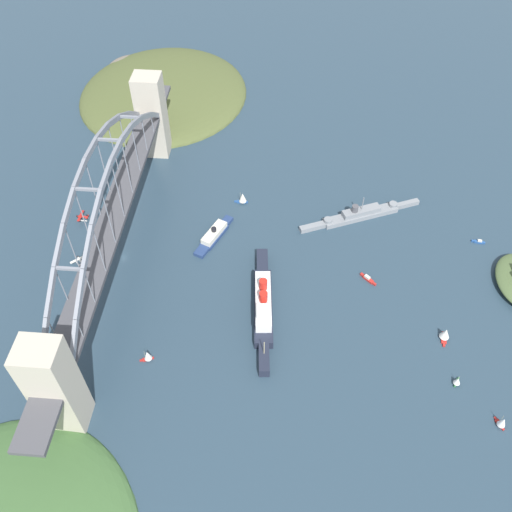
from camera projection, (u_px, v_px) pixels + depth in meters
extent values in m
plane|color=#283D4C|center=(124.00, 257.00, 333.01)|extent=(1400.00, 1400.00, 0.00)
cube|color=#BCB29E|center=(152.00, 116.00, 379.29)|extent=(15.98, 18.59, 60.47)
cube|color=#BCB29E|center=(55.00, 387.00, 241.61)|extent=(15.98, 18.59, 60.47)
cube|color=#47474C|center=(113.00, 217.00, 307.97)|extent=(191.41, 14.89, 2.40)
cube|color=#47474C|center=(157.00, 96.00, 390.08)|extent=(24.00, 14.89, 2.40)
cube|color=#47474C|center=(37.00, 426.00, 225.86)|extent=(24.00, 14.89, 2.40)
cube|color=gray|center=(135.00, 114.00, 362.59)|extent=(21.80, 1.80, 16.83)
cube|color=gray|center=(125.00, 115.00, 339.93)|extent=(21.49, 1.80, 13.86)
cube|color=gray|center=(114.00, 121.00, 319.62)|extent=(21.12, 1.80, 10.88)
cube|color=gray|center=(102.00, 132.00, 301.66)|extent=(20.68, 1.80, 7.85)
cube|color=gray|center=(91.00, 150.00, 286.07)|extent=(20.19, 1.80, 4.77)
cube|color=gray|center=(80.00, 174.00, 272.83)|extent=(20.19, 1.80, 4.77)
cube|color=gray|center=(69.00, 206.00, 261.95)|extent=(20.68, 1.80, 7.85)
cube|color=gray|center=(59.00, 246.00, 253.43)|extent=(21.12, 1.80, 10.88)
cube|color=gray|center=(51.00, 293.00, 247.26)|extent=(21.49, 1.80, 13.86)
cube|color=gray|center=(44.00, 346.00, 243.46)|extent=(21.80, 1.80, 16.83)
cube|color=gray|center=(155.00, 115.00, 361.87)|extent=(21.80, 1.80, 16.83)
cube|color=gray|center=(146.00, 116.00, 339.21)|extent=(21.49, 1.80, 13.86)
cube|color=gray|center=(136.00, 122.00, 318.90)|extent=(21.12, 1.80, 10.88)
cube|color=gray|center=(126.00, 133.00, 300.94)|extent=(20.68, 1.80, 7.85)
cube|color=gray|center=(116.00, 151.00, 285.35)|extent=(20.19, 1.80, 4.77)
cube|color=gray|center=(106.00, 176.00, 272.11)|extent=(20.19, 1.80, 4.77)
cube|color=gray|center=(96.00, 208.00, 261.23)|extent=(20.68, 1.80, 7.85)
cube|color=gray|center=(88.00, 248.00, 252.71)|extent=(21.12, 1.80, 10.88)
cube|color=gray|center=(80.00, 294.00, 246.54)|extent=(21.49, 1.80, 13.86)
cube|color=gray|center=(73.00, 348.00, 242.74)|extent=(21.80, 1.80, 16.83)
cube|color=gray|center=(150.00, 115.00, 374.16)|extent=(1.40, 13.40, 1.40)
cube|color=gray|center=(130.00, 117.00, 328.82)|extent=(1.40, 13.40, 1.40)
cube|color=gray|center=(109.00, 140.00, 292.92)|extent=(1.40, 13.40, 1.40)
cube|color=gray|center=(87.00, 189.00, 266.44)|extent=(1.40, 13.40, 1.40)
cube|color=gray|center=(69.00, 269.00, 249.40)|extent=(1.40, 13.40, 1.40)
cube|color=gray|center=(56.00, 375.00, 241.78)|extent=(1.40, 13.40, 1.40)
cylinder|color=gray|center=(132.00, 122.00, 355.53)|extent=(0.56, 0.56, 13.02)
cylinder|color=gray|center=(152.00, 123.00, 354.81)|extent=(0.56, 0.56, 13.02)
cylinder|color=gray|center=(123.00, 133.00, 338.16)|extent=(0.56, 0.56, 24.08)
cylinder|color=gray|center=(144.00, 134.00, 337.44)|extent=(0.56, 0.56, 24.08)
cylinder|color=gray|center=(113.00, 148.00, 321.98)|extent=(0.56, 0.56, 31.98)
cylinder|color=gray|center=(136.00, 149.00, 321.26)|extent=(0.56, 0.56, 31.98)
cylinder|color=gray|center=(103.00, 166.00, 306.97)|extent=(0.56, 0.56, 36.73)
cylinder|color=gray|center=(127.00, 168.00, 306.25)|extent=(0.56, 0.56, 36.73)
cylinder|color=gray|center=(93.00, 189.00, 293.15)|extent=(0.56, 0.56, 38.31)
cylinder|color=gray|center=(118.00, 190.00, 292.43)|extent=(0.56, 0.56, 38.31)
cylinder|color=gray|center=(83.00, 216.00, 280.50)|extent=(0.56, 0.56, 36.73)
cylinder|color=gray|center=(109.00, 217.00, 279.78)|extent=(0.56, 0.56, 36.73)
cylinder|color=gray|center=(72.00, 248.00, 269.03)|extent=(0.56, 0.56, 31.98)
cylinder|color=gray|center=(99.00, 249.00, 268.31)|extent=(0.56, 0.56, 31.98)
cylinder|color=gray|center=(61.00, 284.00, 258.74)|extent=(0.56, 0.56, 24.08)
cylinder|color=gray|center=(89.00, 286.00, 258.02)|extent=(0.56, 0.56, 24.08)
cylinder|color=gray|center=(51.00, 326.00, 249.63)|extent=(0.56, 0.56, 13.02)
cylinder|color=gray|center=(80.00, 328.00, 248.91)|extent=(0.56, 0.56, 13.02)
ellipsoid|color=#4C562D|center=(164.00, 94.00, 452.60)|extent=(149.78, 135.71, 21.86)
ellipsoid|color=#756B5B|center=(129.00, 71.00, 476.98)|extent=(52.42, 40.71, 12.02)
cube|color=#1E2333|center=(263.00, 308.00, 304.03)|extent=(50.51, 14.22, 5.86)
cube|color=#1E2333|center=(264.00, 360.00, 281.90)|extent=(17.02, 6.88, 5.86)
cube|color=#1E2333|center=(262.00, 262.00, 326.16)|extent=(17.12, 7.97, 5.86)
cube|color=white|center=(263.00, 301.00, 299.56)|extent=(37.97, 11.65, 6.11)
cube|color=white|center=(264.00, 311.00, 289.25)|extent=(8.84, 8.14, 3.20)
cylinder|color=red|center=(263.00, 297.00, 293.68)|extent=(4.47, 4.47, 6.32)
cylinder|color=red|center=(263.00, 285.00, 299.28)|extent=(4.47, 4.47, 6.32)
cylinder|color=tan|center=(264.00, 348.00, 277.37)|extent=(0.50, 0.50, 10.00)
cube|color=gray|center=(361.00, 215.00, 354.75)|extent=(26.78, 49.22, 3.21)
cube|color=gray|center=(407.00, 204.00, 361.85)|extent=(9.74, 16.75, 3.21)
cube|color=gray|center=(312.00, 227.00, 347.64)|extent=(10.37, 17.02, 3.21)
cube|color=gray|center=(361.00, 211.00, 352.16)|extent=(15.48, 25.50, 3.72)
cylinder|color=gray|center=(393.00, 204.00, 357.62)|extent=(5.32, 5.32, 2.20)
cylinder|color=gray|center=(328.00, 220.00, 347.84)|extent=(5.32, 5.32, 2.20)
cylinder|color=gray|center=(363.00, 204.00, 347.05)|extent=(0.60, 0.60, 10.00)
cylinder|color=#4C4C51|center=(355.00, 209.00, 348.07)|extent=(4.18, 4.18, 4.40)
cube|color=navy|center=(214.00, 236.00, 343.04)|extent=(24.05, 16.31, 2.35)
cube|color=navy|center=(227.00, 221.00, 351.97)|extent=(9.16, 8.00, 2.35)
cube|color=navy|center=(201.00, 252.00, 334.10)|extent=(9.59, 8.98, 2.35)
cube|color=beige|center=(214.00, 233.00, 340.88)|extent=(21.84, 14.48, 3.43)
cylinder|color=black|center=(214.00, 229.00, 338.71)|extent=(3.06, 3.06, 2.40)
cylinder|color=#B7B7B2|center=(78.00, 264.00, 328.38)|extent=(4.53, 4.18, 0.90)
cylinder|color=#B7B7B2|center=(84.00, 262.00, 329.88)|extent=(4.53, 4.18, 0.90)
cylinder|color=black|center=(78.00, 263.00, 327.53)|extent=(0.14, 0.14, 1.39)
cylinder|color=black|center=(84.00, 260.00, 329.03)|extent=(0.14, 0.14, 1.39)
ellipsoid|color=silver|center=(80.00, 260.00, 327.29)|extent=(6.57, 6.05, 1.27)
cylinder|color=black|center=(78.00, 257.00, 329.12)|extent=(1.40, 1.43, 1.20)
cube|color=silver|center=(79.00, 259.00, 327.40)|extent=(9.05, 9.85, 0.20)
cube|color=silver|center=(83.00, 263.00, 325.40)|extent=(3.78, 4.05, 0.12)
cube|color=black|center=(82.00, 262.00, 324.46)|extent=(0.90, 0.82, 1.50)
cylinder|color=#B7B7B2|center=(82.00, 221.00, 353.17)|extent=(1.06, 6.27, 0.90)
cylinder|color=#B7B7B2|center=(84.00, 218.00, 355.03)|extent=(1.06, 6.27, 0.90)
cylinder|color=black|center=(82.00, 220.00, 352.44)|extent=(0.14, 0.14, 1.06)
cylinder|color=black|center=(83.00, 216.00, 354.29)|extent=(0.14, 0.14, 1.06)
ellipsoid|color=#B21E19|center=(82.00, 217.00, 352.42)|extent=(1.67, 7.56, 1.47)
cylinder|color=black|center=(77.00, 216.00, 352.66)|extent=(1.42, 0.84, 1.40)
cube|color=#B21E19|center=(81.00, 216.00, 352.02)|extent=(9.99, 1.96, 0.20)
cube|color=#B21E19|center=(87.00, 217.00, 352.08)|extent=(3.81, 1.20, 0.12)
cube|color=black|center=(87.00, 215.00, 351.08)|extent=(0.15, 1.10, 1.50)
cube|color=#234C8C|center=(241.00, 202.00, 364.95)|extent=(2.41, 5.42, 0.99)
cube|color=#234C8C|center=(236.00, 201.00, 365.16)|extent=(1.08, 1.81, 0.99)
cube|color=#234C8C|center=(246.00, 202.00, 364.73)|extent=(1.29, 1.81, 0.99)
cylinder|color=tan|center=(240.00, 197.00, 361.61)|extent=(0.16, 0.16, 8.03)
cone|color=silver|center=(243.00, 197.00, 361.82)|extent=(4.99, 4.99, 6.42)
cube|color=#2D6B3D|center=(457.00, 382.00, 276.00)|extent=(4.00, 3.14, 1.06)
cube|color=#2D6B3D|center=(458.00, 379.00, 277.38)|extent=(1.42, 1.20, 1.06)
cube|color=#2D6B3D|center=(455.00, 386.00, 274.63)|extent=(1.48, 1.32, 1.06)
cylinder|color=tan|center=(458.00, 379.00, 273.91)|extent=(0.16, 0.16, 5.01)
cone|color=white|center=(458.00, 381.00, 273.49)|extent=(4.63, 4.63, 4.01)
cube|color=#B2231E|center=(368.00, 279.00, 320.46)|extent=(6.46, 6.57, 1.29)
cube|color=#B2231E|center=(374.00, 284.00, 318.16)|extent=(2.52, 2.54, 1.29)
cube|color=#B2231E|center=(362.00, 275.00, 322.75)|extent=(2.70, 2.72, 1.29)
cube|color=beige|center=(367.00, 277.00, 319.91)|extent=(3.73, 3.77, 1.33)
cube|color=#B2231E|center=(499.00, 424.00, 261.56)|extent=(4.63, 3.48, 0.91)
cube|color=#B2231E|center=(495.00, 418.00, 263.33)|extent=(1.64, 1.35, 0.91)
cube|color=#B2231E|center=(503.00, 429.00, 259.80)|extent=(1.71, 1.50, 0.91)
cylinder|color=tan|center=(501.00, 419.00, 258.83)|extent=(0.16, 0.16, 7.01)
cone|color=white|center=(503.00, 422.00, 258.32)|extent=(5.19, 5.19, 5.61)
cube|color=#B2231E|center=(444.00, 339.00, 293.24)|extent=(5.94, 3.34, 0.87)
cube|color=#B2231E|center=(444.00, 345.00, 290.76)|extent=(2.02, 1.43, 0.87)
cube|color=#B2231E|center=(443.00, 333.00, 295.71)|extent=(2.04, 1.68, 0.87)
cylinder|color=tan|center=(446.00, 335.00, 289.72)|extent=(0.16, 0.16, 7.73)
cone|color=white|center=(445.00, 333.00, 291.09)|extent=(5.74, 5.74, 6.18)
cube|color=#B2231E|center=(147.00, 359.00, 285.04)|extent=(3.22, 4.79, 0.85)
cube|color=#B2231E|center=(141.00, 360.00, 284.56)|extent=(1.28, 1.67, 0.85)
cube|color=#B2231E|center=(152.00, 358.00, 285.53)|extent=(1.44, 1.72, 0.85)
cylinder|color=tan|center=(145.00, 355.00, 281.97)|extent=(0.16, 0.16, 7.23)
cone|color=white|center=(148.00, 355.00, 282.45)|extent=(5.15, 5.15, 5.78)
cube|color=#234C8C|center=(478.00, 242.00, 340.47)|extent=(2.71, 5.15, 1.18)
cube|color=#234C8C|center=(473.00, 241.00, 340.98)|extent=(1.32, 1.78, 1.18)
cube|color=#234C8C|center=(484.00, 243.00, 339.95)|extent=(1.53, 1.82, 1.18)
cube|color=beige|center=(480.00, 241.00, 339.51)|extent=(1.93, 2.67, 1.11)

